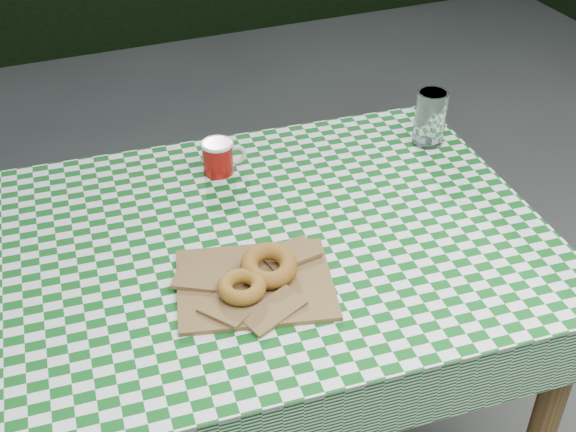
% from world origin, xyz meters
% --- Properties ---
extents(table, '(1.32, 0.93, 0.75)m').
position_xyz_m(table, '(-0.06, -0.00, 0.38)').
color(table, brown).
rests_on(table, ground).
extents(tablecloth, '(1.34, 0.95, 0.01)m').
position_xyz_m(tablecloth, '(-0.06, -0.00, 0.75)').
color(tablecloth, '#0D5517').
rests_on(tablecloth, table).
extents(paper_bag, '(0.34, 0.30, 0.02)m').
position_xyz_m(paper_bag, '(-0.08, -0.15, 0.76)').
color(paper_bag, olive).
rests_on(paper_bag, tablecloth).
extents(bagel_front, '(0.12, 0.12, 0.03)m').
position_xyz_m(bagel_front, '(-0.11, -0.17, 0.79)').
color(bagel_front, '#9E6D20').
rests_on(bagel_front, paper_bag).
extents(bagel_back, '(0.13, 0.13, 0.03)m').
position_xyz_m(bagel_back, '(-0.04, -0.14, 0.79)').
color(bagel_back, '#99661F').
rests_on(bagel_back, paper_bag).
extents(coffee_mug, '(0.15, 0.15, 0.08)m').
position_xyz_m(coffee_mug, '(-0.02, 0.26, 0.80)').
color(coffee_mug, '#990E09').
rests_on(coffee_mug, tablecloth).
extents(drinking_glass, '(0.09, 0.09, 0.14)m').
position_xyz_m(drinking_glass, '(0.50, 0.20, 0.82)').
color(drinking_glass, white).
rests_on(drinking_glass, tablecloth).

